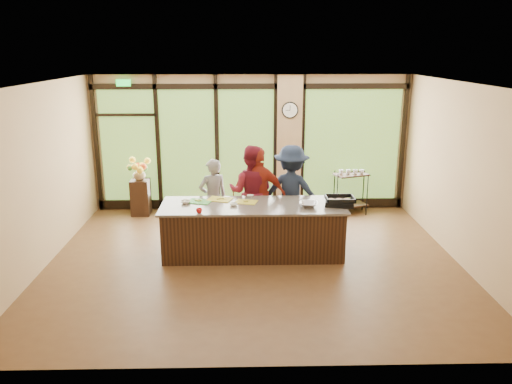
{
  "coord_description": "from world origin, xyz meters",
  "views": [
    {
      "loc": [
        -0.15,
        -7.96,
        3.52
      ],
      "look_at": [
        0.05,
        0.4,
        1.12
      ],
      "focal_mm": 35.0,
      "sensor_mm": 36.0,
      "label": 1
    }
  ],
  "objects_px": {
    "island_base": "(253,231)",
    "roasting_pan": "(340,203)",
    "cook_left": "(213,199)",
    "bar_cart": "(351,187)",
    "flower_stand": "(141,197)",
    "cook_right": "(291,192)"
  },
  "relations": [
    {
      "from": "cook_left",
      "to": "cook_right",
      "type": "distance_m",
      "value": 1.5
    },
    {
      "from": "roasting_pan",
      "to": "flower_stand",
      "type": "distance_m",
      "value": 4.61
    },
    {
      "from": "island_base",
      "to": "roasting_pan",
      "type": "xyz_separation_m",
      "value": [
        1.5,
        -0.07,
        0.52
      ]
    },
    {
      "from": "island_base",
      "to": "cook_right",
      "type": "relative_size",
      "value": 1.73
    },
    {
      "from": "cook_left",
      "to": "bar_cart",
      "type": "height_order",
      "value": "cook_left"
    },
    {
      "from": "roasting_pan",
      "to": "flower_stand",
      "type": "bearing_deg",
      "value": 161.63
    },
    {
      "from": "flower_stand",
      "to": "bar_cart",
      "type": "relative_size",
      "value": 0.8
    },
    {
      "from": "island_base",
      "to": "cook_left",
      "type": "distance_m",
      "value": 1.19
    },
    {
      "from": "island_base",
      "to": "cook_right",
      "type": "bearing_deg",
      "value": 49.25
    },
    {
      "from": "roasting_pan",
      "to": "cook_left",
      "type": "bearing_deg",
      "value": 169.94
    },
    {
      "from": "cook_left",
      "to": "cook_right",
      "type": "relative_size",
      "value": 0.86
    },
    {
      "from": "cook_right",
      "to": "flower_stand",
      "type": "bearing_deg",
      "value": -10.24
    },
    {
      "from": "island_base",
      "to": "bar_cart",
      "type": "bearing_deg",
      "value": 46.12
    },
    {
      "from": "island_base",
      "to": "roasting_pan",
      "type": "bearing_deg",
      "value": -2.66
    },
    {
      "from": "cook_right",
      "to": "roasting_pan",
      "type": "relative_size",
      "value": 3.71
    },
    {
      "from": "cook_left",
      "to": "roasting_pan",
      "type": "bearing_deg",
      "value": 133.94
    },
    {
      "from": "island_base",
      "to": "bar_cart",
      "type": "height_order",
      "value": "bar_cart"
    },
    {
      "from": "roasting_pan",
      "to": "flower_stand",
      "type": "height_order",
      "value": "roasting_pan"
    },
    {
      "from": "flower_stand",
      "to": "bar_cart",
      "type": "xyz_separation_m",
      "value": [
        4.62,
        0.01,
        0.2
      ]
    },
    {
      "from": "cook_right",
      "to": "bar_cart",
      "type": "height_order",
      "value": "cook_right"
    },
    {
      "from": "cook_left",
      "to": "bar_cart",
      "type": "xyz_separation_m",
      "value": [
        2.95,
        1.42,
        -0.18
      ]
    },
    {
      "from": "roasting_pan",
      "to": "bar_cart",
      "type": "height_order",
      "value": "roasting_pan"
    }
  ]
}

